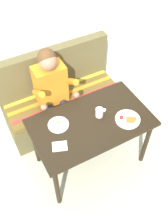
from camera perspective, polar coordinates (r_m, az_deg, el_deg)
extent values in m
plane|color=beige|center=(3.16, 1.32, -10.46)|extent=(8.00, 8.00, 0.00)
cube|color=silver|center=(3.12, -10.59, 21.11)|extent=(4.40, 0.10, 2.60)
cube|color=black|center=(2.57, 1.60, -2.36)|extent=(1.20, 0.70, 0.04)
cylinder|color=black|center=(2.62, -6.02, -16.19)|extent=(0.05, 0.05, 0.69)
cylinder|color=black|center=(2.95, 13.52, -6.70)|extent=(0.05, 0.05, 0.69)
cylinder|color=black|center=(2.91, -10.78, -6.86)|extent=(0.05, 0.05, 0.69)
cylinder|color=black|center=(3.21, 7.30, 0.72)|extent=(0.05, 0.05, 0.69)
cube|color=brown|center=(3.38, -4.62, 0.60)|extent=(1.44, 0.56, 0.40)
cube|color=brown|center=(3.21, -4.86, 3.33)|extent=(1.40, 0.52, 0.06)
cube|color=brown|center=(3.16, -6.94, 9.63)|extent=(1.44, 0.12, 0.54)
cube|color=#C63D33|center=(3.10, -3.80, 2.15)|extent=(1.38, 0.05, 0.01)
cube|color=orange|center=(3.19, -4.90, 3.75)|extent=(1.38, 0.05, 0.01)
cube|color=yellow|center=(3.28, -5.95, 5.27)|extent=(1.38, 0.05, 0.01)
cube|color=orange|center=(2.91, -7.44, 6.13)|extent=(0.34, 0.22, 0.48)
sphere|color=#9E7051|center=(2.68, -7.96, 10.98)|extent=(0.19, 0.19, 0.19)
sphere|color=brown|center=(2.69, -8.28, 11.82)|extent=(0.19, 0.19, 0.19)
cylinder|color=orange|center=(2.72, -10.07, 4.12)|extent=(0.07, 0.29, 0.23)
cylinder|color=orange|center=(2.82, -2.88, 6.77)|extent=(0.07, 0.29, 0.23)
sphere|color=#9E7051|center=(2.71, -8.85, 1.06)|extent=(0.07, 0.07, 0.07)
sphere|color=#9E7051|center=(2.81, -1.70, 3.82)|extent=(0.07, 0.07, 0.07)
cylinder|color=#232333|center=(2.95, -7.18, 0.18)|extent=(0.09, 0.34, 0.09)
cylinder|color=#232333|center=(3.05, -5.42, -5.17)|extent=(0.08, 0.08, 0.52)
cube|color=black|center=(3.21, -4.67, -8.40)|extent=(0.09, 0.20, 0.05)
cylinder|color=#232333|center=(2.98, -4.20, 1.35)|extent=(0.09, 0.34, 0.09)
cylinder|color=#232333|center=(3.08, -2.56, -3.96)|extent=(0.08, 0.08, 0.52)
cube|color=black|center=(3.24, -1.94, -7.22)|extent=(0.09, 0.20, 0.05)
cylinder|color=white|center=(2.60, 9.63, -1.59)|extent=(0.25, 0.25, 0.02)
cube|color=#9F622A|center=(2.57, 10.23, -1.74)|extent=(0.10, 0.10, 0.02)
sphere|color=red|center=(2.57, 8.29, -1.22)|extent=(0.04, 0.04, 0.04)
ellipsoid|color=#CC6623|center=(2.59, 10.95, -1.54)|extent=(0.06, 0.05, 0.02)
cylinder|color=white|center=(2.53, -5.69, -2.82)|extent=(0.21, 0.21, 0.01)
ellipsoid|color=white|center=(2.52, -5.71, -2.65)|extent=(0.09, 0.08, 0.01)
sphere|color=yellow|center=(2.52, -5.67, -2.32)|extent=(0.03, 0.03, 0.03)
cylinder|color=white|center=(2.57, 3.42, -0.10)|extent=(0.08, 0.08, 0.10)
cylinder|color=brown|center=(2.54, 3.46, 0.52)|extent=(0.07, 0.07, 0.01)
torus|color=white|center=(2.59, 4.41, 0.39)|extent=(0.05, 0.01, 0.05)
cube|color=silver|center=(2.39, -5.40, -7.55)|extent=(0.17, 0.15, 0.01)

